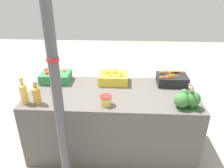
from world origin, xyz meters
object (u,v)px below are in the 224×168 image
object	(u,v)px
support_pole	(55,74)
sparrow_bird	(190,88)
broccoli_pile	(186,99)
carrot_crate	(172,79)
juice_bottle_golden	(24,93)
pickle_jar	(106,100)
juice_bottle_amber	(37,94)
apple_crate	(55,76)
orange_crate	(113,77)

from	to	relation	value
support_pole	sparrow_bird	xyz separation A→B (m)	(1.16, 0.35, -0.26)
broccoli_pile	sparrow_bird	distance (m)	0.12
carrot_crate	sparrow_bird	xyz separation A→B (m)	(0.06, -0.50, 0.15)
juice_bottle_golden	sparrow_bird	world-z (taller)	juice_bottle_golden
sparrow_bird	pickle_jar	bearing A→B (deg)	92.33
juice_bottle_amber	pickle_jar	world-z (taller)	juice_bottle_amber
broccoli_pile	sparrow_bird	size ratio (longest dim) A/B	1.84
sparrow_bird	juice_bottle_golden	bearing A→B (deg)	92.30
juice_bottle_amber	pickle_jar	bearing A→B (deg)	0.98
apple_crate	juice_bottle_golden	size ratio (longest dim) A/B	1.22
apple_crate	carrot_crate	size ratio (longest dim) A/B	1.00
support_pole	pickle_jar	distance (m)	0.64
broccoli_pile	juice_bottle_amber	xyz separation A→B (m)	(-1.45, -0.01, 0.02)
apple_crate	broccoli_pile	xyz separation A→B (m)	(1.43, -0.51, 0.02)
orange_crate	carrot_crate	distance (m)	0.69
support_pole	broccoli_pile	size ratio (longest dim) A/B	9.72
pickle_jar	sparrow_bird	bearing A→B (deg)	0.89
carrot_crate	sparrow_bird	world-z (taller)	sparrow_bird
broccoli_pile	juice_bottle_amber	world-z (taller)	juice_bottle_amber
carrot_crate	broccoli_pile	distance (m)	0.51
apple_crate	orange_crate	bearing A→B (deg)	0.37
orange_crate	carrot_crate	xyz separation A→B (m)	(0.69, -0.00, -0.01)
support_pole	orange_crate	world-z (taller)	support_pole
orange_crate	sparrow_bird	size ratio (longest dim) A/B	2.52
orange_crate	juice_bottle_golden	xyz separation A→B (m)	(-0.85, -0.53, 0.05)
carrot_crate	juice_bottle_golden	xyz separation A→B (m)	(-1.54, -0.52, 0.06)
orange_crate	juice_bottle_amber	distance (m)	0.89
support_pole	apple_crate	xyz separation A→B (m)	(-0.29, 0.84, -0.40)
support_pole	juice_bottle_amber	world-z (taller)	support_pole
apple_crate	carrot_crate	world-z (taller)	apple_crate
carrot_crate	juice_bottle_golden	distance (m)	1.63
support_pole	apple_crate	bearing A→B (deg)	109.15
support_pole	carrot_crate	distance (m)	1.44
juice_bottle_amber	sparrow_bird	bearing A→B (deg)	0.93
apple_crate	broccoli_pile	world-z (taller)	broccoli_pile
apple_crate	juice_bottle_amber	world-z (taller)	juice_bottle_amber
juice_bottle_amber	sparrow_bird	xyz separation A→B (m)	(1.47, 0.02, 0.11)
support_pole	juice_bottle_golden	distance (m)	0.65
apple_crate	pickle_jar	bearing A→B (deg)	-37.92
broccoli_pile	juice_bottle_golden	world-z (taller)	juice_bottle_golden
pickle_jar	sparrow_bird	distance (m)	0.81
carrot_crate	juice_bottle_amber	size ratio (longest dim) A/B	1.38
juice_bottle_golden	apple_crate	bearing A→B (deg)	73.75
support_pole	juice_bottle_amber	distance (m)	0.58
juice_bottle_golden	juice_bottle_amber	distance (m)	0.13
juice_bottle_golden	sparrow_bird	distance (m)	1.60
carrot_crate	broccoli_pile	xyz separation A→B (m)	(0.04, -0.51, 0.03)
support_pole	pickle_jar	xyz separation A→B (m)	(0.36, 0.33, -0.42)
carrot_crate	sparrow_bird	bearing A→B (deg)	-83.30
broccoli_pile	pickle_jar	size ratio (longest dim) A/B	2.10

